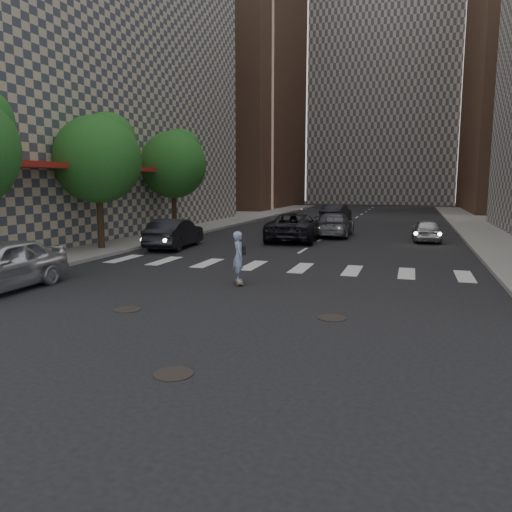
{
  "coord_description": "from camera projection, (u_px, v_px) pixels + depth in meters",
  "views": [
    {
      "loc": [
        5.09,
        -10.06,
        3.35
      ],
      "look_at": [
        0.95,
        3.17,
        1.3
      ],
      "focal_mm": 35.0,
      "sensor_mm": 36.0,
      "label": 1
    }
  ],
  "objects": [
    {
      "name": "manhole_c",
      "position": [
        332.0,
        318.0,
        12.4
      ],
      "size": [
        0.7,
        0.7,
        0.02
      ],
      "primitive_type": "cylinder",
      "color": "black",
      "rests_on": "ground"
    },
    {
      "name": "traffic_car_d",
      "position": [
        427.0,
        230.0,
        28.53
      ],
      "size": [
        1.7,
        3.87,
        1.3
      ],
      "primitive_type": "imported",
      "rotation": [
        0.0,
        0.0,
        3.19
      ],
      "color": "#A4A6AB",
      "rests_on": "ground"
    },
    {
      "name": "building_left",
      "position": [
        42.0,
        41.0,
        32.57
      ],
      "size": [
        16.4,
        33.0,
        25.0
      ],
      "color": "tan",
      "rests_on": "ground"
    },
    {
      "name": "tower_left",
      "position": [
        222.0,
        56.0,
        66.4
      ],
      "size": [
        18.0,
        24.0,
        40.0
      ],
      "primitive_type": "cube",
      "color": "brown",
      "rests_on": "ground"
    },
    {
      "name": "traffic_car_a",
      "position": [
        175.0,
        233.0,
        25.57
      ],
      "size": [
        1.98,
        4.71,
        1.51
      ],
      "primitive_type": "imported",
      "rotation": [
        0.0,
        0.0,
        3.23
      ],
      "color": "black",
      "rests_on": "ground"
    },
    {
      "name": "tree_b",
      "position": [
        100.0,
        155.0,
        24.12
      ],
      "size": [
        4.2,
        4.2,
        6.6
      ],
      "color": "#382619",
      "rests_on": "sidewalk_left"
    },
    {
      "name": "traffic_car_c",
      "position": [
        295.0,
        227.0,
        28.76
      ],
      "size": [
        2.99,
        5.95,
        1.62
      ],
      "primitive_type": "imported",
      "rotation": [
        0.0,
        0.0,
        3.2
      ],
      "color": "black",
      "rests_on": "ground"
    },
    {
      "name": "tower_center",
      "position": [
        387.0,
        55.0,
        81.63
      ],
      "size": [
        22.0,
        20.0,
        48.0
      ],
      "primitive_type": "cube",
      "color": "#ADA08E",
      "rests_on": "ground"
    },
    {
      "name": "traffic_car_e",
      "position": [
        336.0,
        213.0,
        41.5
      ],
      "size": [
        2.06,
        4.95,
        1.59
      ],
      "primitive_type": "imported",
      "rotation": [
        0.0,
        0.0,
        3.06
      ],
      "color": "black",
      "rests_on": "ground"
    },
    {
      "name": "skateboarder",
      "position": [
        239.0,
        257.0,
        16.45
      ],
      "size": [
        0.61,
        0.9,
        1.76
      ],
      "rotation": [
        0.0,
        0.0,
        0.42
      ],
      "color": "brown",
      "rests_on": "ground"
    },
    {
      "name": "sidewalk_left",
      "position": [
        116.0,
        230.0,
        34.64
      ],
      "size": [
        13.0,
        80.0,
        0.15
      ],
      "primitive_type": "cube",
      "color": "gray",
      "rests_on": "ground"
    },
    {
      "name": "manhole_b",
      "position": [
        128.0,
        310.0,
        13.21
      ],
      "size": [
        0.7,
        0.7,
        0.02
      ],
      "primitive_type": "cylinder",
      "color": "black",
      "rests_on": "ground"
    },
    {
      "name": "ground",
      "position": [
        176.0,
        329.0,
        11.49
      ],
      "size": [
        160.0,
        160.0,
        0.0
      ],
      "primitive_type": "plane",
      "color": "black",
      "rests_on": "ground"
    },
    {
      "name": "tree_c",
      "position": [
        175.0,
        162.0,
        31.67
      ],
      "size": [
        4.2,
        4.2,
        6.6
      ],
      "color": "#382619",
      "rests_on": "sidewalk_left"
    },
    {
      "name": "manhole_a",
      "position": [
        173.0,
        374.0,
        8.77
      ],
      "size": [
        0.7,
        0.7,
        0.02
      ],
      "primitive_type": "cylinder",
      "color": "black",
      "rests_on": "ground"
    },
    {
      "name": "traffic_car_b",
      "position": [
        335.0,
        225.0,
        31.24
      ],
      "size": [
        2.17,
        5.1,
        1.47
      ],
      "primitive_type": "imported",
      "rotation": [
        0.0,
        0.0,
        3.16
      ],
      "color": "#5A5B62",
      "rests_on": "ground"
    }
  ]
}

